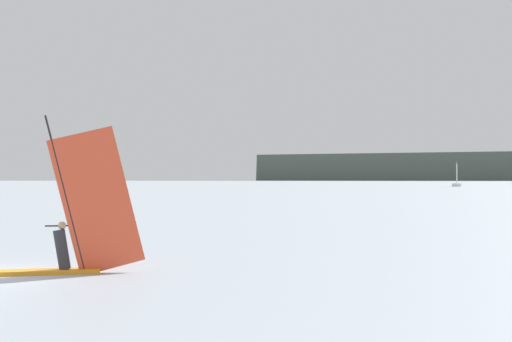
% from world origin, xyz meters
% --- Properties ---
extents(windsurfer, '(3.77, 1.91, 4.42)m').
position_xyz_m(windsurfer, '(2.42, 1.21, 1.18)').
color(windsurfer, orange).
rests_on(windsurfer, ground_plane).
extents(distant_headland, '(681.68, 543.87, 38.35)m').
position_xyz_m(distant_headland, '(46.66, 1154.83, 19.17)').
color(distant_headland, '#4C564C').
rests_on(distant_headland, ground_plane).
extents(small_sailboat, '(2.49, 7.94, 8.60)m').
position_xyz_m(small_sailboat, '(30.57, 225.92, 0.82)').
color(small_sailboat, white).
rests_on(small_sailboat, ground_plane).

